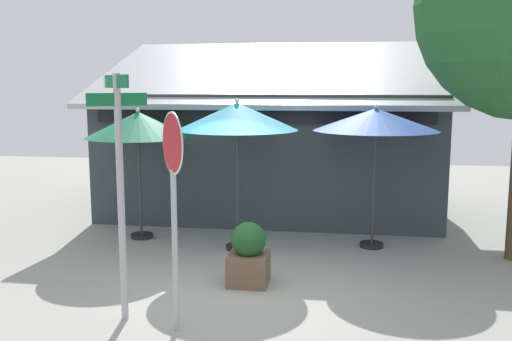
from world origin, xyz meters
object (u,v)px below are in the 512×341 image
object	(u,v)px
patio_umbrella_teal_center	(237,117)
sidewalk_planter	(249,255)
stop_sign	(173,181)
street_sign_post	(120,175)
patio_umbrella_royal_blue_right	(376,121)
patio_umbrella_forest_green_left	(138,126)

from	to	relation	value
patio_umbrella_teal_center	sidewalk_planter	bearing A→B (deg)	-74.36
stop_sign	street_sign_post	bearing A→B (deg)	163.55
stop_sign	patio_umbrella_teal_center	world-z (taller)	patio_umbrella_teal_center
patio_umbrella_teal_center	patio_umbrella_royal_blue_right	xyz separation A→B (m)	(2.48, 0.51, -0.07)
street_sign_post	stop_sign	xyz separation A→B (m)	(0.77, -0.23, -0.01)
patio_umbrella_teal_center	patio_umbrella_royal_blue_right	distance (m)	2.53
stop_sign	patio_umbrella_royal_blue_right	world-z (taller)	stop_sign
patio_umbrella_forest_green_left	patio_umbrella_teal_center	distance (m)	2.11
patio_umbrella_forest_green_left	patio_umbrella_teal_center	bearing A→B (deg)	-13.28
stop_sign	patio_umbrella_forest_green_left	size ratio (longest dim) A/B	1.05
patio_umbrella_royal_blue_right	sidewalk_planter	world-z (taller)	patio_umbrella_royal_blue_right
sidewalk_planter	patio_umbrella_forest_green_left	bearing A→B (deg)	138.13
stop_sign	sidewalk_planter	size ratio (longest dim) A/B	2.81
street_sign_post	sidewalk_planter	xyz separation A→B (m)	(1.39, 1.53, -1.45)
patio_umbrella_forest_green_left	sidewalk_planter	bearing A→B (deg)	-41.87
patio_umbrella_forest_green_left	street_sign_post	bearing A→B (deg)	-73.07
patio_umbrella_royal_blue_right	stop_sign	bearing A→B (deg)	-122.49
street_sign_post	patio_umbrella_royal_blue_right	xyz separation A→B (m)	(3.36, 3.85, 0.48)
patio_umbrella_teal_center	street_sign_post	bearing A→B (deg)	-104.83
street_sign_post	stop_sign	bearing A→B (deg)	-16.45
stop_sign	patio_umbrella_teal_center	xyz separation A→B (m)	(0.12, 3.56, 0.56)
street_sign_post	patio_umbrella_teal_center	bearing A→B (deg)	75.17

